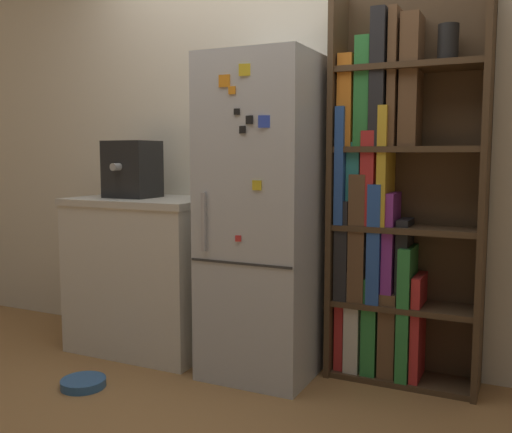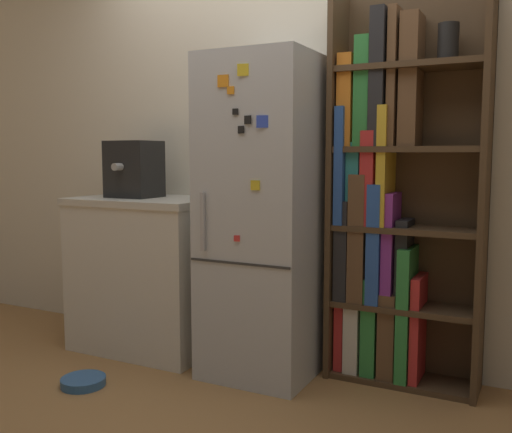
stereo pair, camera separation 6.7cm
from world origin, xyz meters
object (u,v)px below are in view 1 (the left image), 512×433
refrigerator (266,217)px  pet_bowl (83,382)px  espresso_machine (132,169)px  bookshelf (389,206)px

refrigerator → pet_bowl: refrigerator is taller
refrigerator → pet_bowl: size_ratio=7.43×
espresso_machine → pet_bowl: espresso_machine is taller
refrigerator → pet_bowl: bearing=-139.7°
espresso_machine → pet_bowl: bearing=-76.5°
refrigerator → bookshelf: bearing=16.7°
refrigerator → bookshelf: bookshelf is taller
bookshelf → refrigerator: bearing=-163.3°
refrigerator → espresso_machine: (-0.90, 0.01, 0.25)m
refrigerator → pet_bowl: (-0.75, -0.64, -0.83)m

